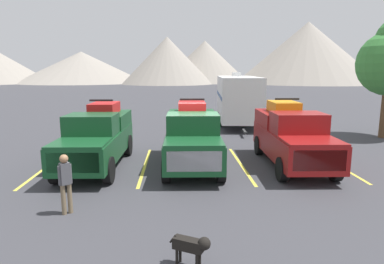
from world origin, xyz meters
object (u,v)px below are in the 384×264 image
at_px(pickup_truck_b, 192,136).
at_px(pickup_truck_c, 291,135).
at_px(person_a, 65,180).
at_px(dog, 193,245).
at_px(pickup_truck_a, 98,136).
at_px(camper_trailer_a, 237,97).

distance_m(pickup_truck_b, pickup_truck_c, 4.05).
distance_m(pickup_truck_c, person_a, 8.92).
bearing_deg(person_a, pickup_truck_b, 51.36).
height_order(person_a, dog, person_a).
xyz_separation_m(pickup_truck_a, dog, (3.47, -7.39, -0.75)).
bearing_deg(person_a, dog, -39.40).
bearing_deg(camper_trailer_a, pickup_truck_b, -109.72).
distance_m(camper_trailer_a, person_a, 16.72).
xyz_separation_m(pickup_truck_b, pickup_truck_c, (4.05, -0.06, -0.01)).
bearing_deg(camper_trailer_a, pickup_truck_a, -126.31).
relative_size(pickup_truck_a, pickup_truck_c, 1.03).
height_order(pickup_truck_a, person_a, pickup_truck_a).
bearing_deg(pickup_truck_a, camper_trailer_a, 53.69).
height_order(pickup_truck_b, person_a, pickup_truck_b).
xyz_separation_m(pickup_truck_c, camper_trailer_a, (-0.32, 10.47, 0.72)).
height_order(pickup_truck_b, pickup_truck_c, pickup_truck_c).
xyz_separation_m(camper_trailer_a, dog, (-4.09, -17.68, -1.48)).
bearing_deg(pickup_truck_c, dog, -121.45).
relative_size(pickup_truck_c, dog, 6.96).
relative_size(pickup_truck_a, person_a, 3.50).
xyz_separation_m(pickup_truck_b, person_a, (-3.64, -4.56, -0.28)).
xyz_separation_m(camper_trailer_a, person_a, (-7.38, -14.98, -0.99)).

